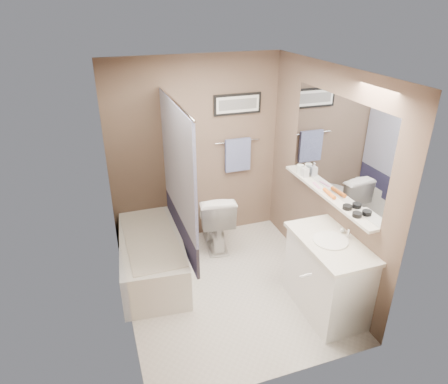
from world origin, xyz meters
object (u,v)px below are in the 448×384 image
object	(u,v)px
bathtub	(152,256)
glass_jar	(300,169)
candle_bowl_far	(347,207)
candle_bowl_near	(357,215)
hair_brush_front	(329,193)
toilet	(215,218)
soap_bottle	(305,170)
vanity	(327,277)

from	to	relation	value
bathtub	glass_jar	xyz separation A→B (m)	(1.79, -0.14, 0.92)
candle_bowl_far	candle_bowl_near	bearing A→B (deg)	-90.00
bathtub	candle_bowl_far	world-z (taller)	candle_bowl_far
hair_brush_front	toilet	bearing A→B (deg)	128.52
candle_bowl_far	glass_jar	distance (m)	0.94
toilet	candle_bowl_near	distance (m)	1.98
hair_brush_front	glass_jar	distance (m)	0.63
bathtub	glass_jar	size ratio (longest dim) A/B	15.00
toilet	soap_bottle	distance (m)	1.35
bathtub	toilet	distance (m)	0.97
toilet	hair_brush_front	xyz separation A→B (m)	(0.90, -1.13, 0.74)
soap_bottle	hair_brush_front	bearing A→B (deg)	-90.00
glass_jar	soap_bottle	world-z (taller)	soap_bottle
candle_bowl_near	soap_bottle	bearing A→B (deg)	90.00
vanity	hair_brush_front	xyz separation A→B (m)	(0.19, 0.40, 0.74)
candle_bowl_far	vanity	bearing A→B (deg)	-154.78
candle_bowl_near	candle_bowl_far	distance (m)	0.16
candle_bowl_near	soap_bottle	world-z (taller)	soap_bottle
hair_brush_front	bathtub	bearing A→B (deg)	156.61
candle_bowl_near	soap_bottle	distance (m)	0.99
soap_bottle	candle_bowl_far	bearing A→B (deg)	-90.00
toilet	soap_bottle	size ratio (longest dim) A/B	4.96
bathtub	candle_bowl_far	bearing A→B (deg)	-25.98
candle_bowl_near	glass_jar	world-z (taller)	glass_jar
candle_bowl_near	hair_brush_front	bearing A→B (deg)	90.00
vanity	candle_bowl_near	distance (m)	0.76
candle_bowl_near	glass_jar	size ratio (longest dim) A/B	0.90
glass_jar	bathtub	bearing A→B (deg)	175.38
candle_bowl_near	hair_brush_front	distance (m)	0.47
soap_bottle	candle_bowl_near	bearing A→B (deg)	-90.00
glass_jar	toilet	bearing A→B (deg)	150.83
bathtub	glass_jar	world-z (taller)	glass_jar
candle_bowl_far	soap_bottle	world-z (taller)	soap_bottle
hair_brush_front	candle_bowl_far	bearing A→B (deg)	-90.00
glass_jar	candle_bowl_far	bearing A→B (deg)	-90.00
bathtub	toilet	xyz separation A→B (m)	(0.89, 0.36, 0.14)
soap_bottle	bathtub	bearing A→B (deg)	171.76
vanity	candle_bowl_far	size ratio (longest dim) A/B	10.00
soap_bottle	glass_jar	bearing A→B (deg)	90.00
bathtub	vanity	bearing A→B (deg)	-30.92
toilet	soap_bottle	xyz separation A→B (m)	(0.90, -0.62, 0.80)
hair_brush_front	soap_bottle	size ratio (longest dim) A/B	1.39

